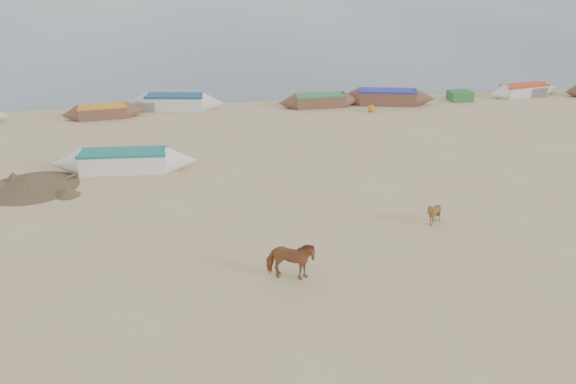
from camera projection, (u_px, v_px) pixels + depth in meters
name	position (u px, v px, depth m)	size (l,w,h in m)	color
ground	(308.00, 270.00, 17.92)	(140.00, 140.00, 0.00)	tan
sea	(212.00, 12.00, 92.22)	(160.00, 160.00, 0.00)	slate
cow_adult	(290.00, 260.00, 17.15)	(0.71, 1.56, 1.32)	#975631
calf_front	(434.00, 213.00, 20.71)	(0.73, 0.82, 0.90)	brown
near_canoe	(124.00, 161.00, 25.78)	(6.66, 1.31, 0.96)	white
debris_pile	(31.00, 182.00, 24.01)	(3.91, 3.91, 0.52)	brown
waterline_canoes	(259.00, 102.00, 35.94)	(56.20, 3.59, 0.98)	brown
beach_clutter	(297.00, 103.00, 36.24)	(43.25, 3.42, 0.64)	#2B6132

